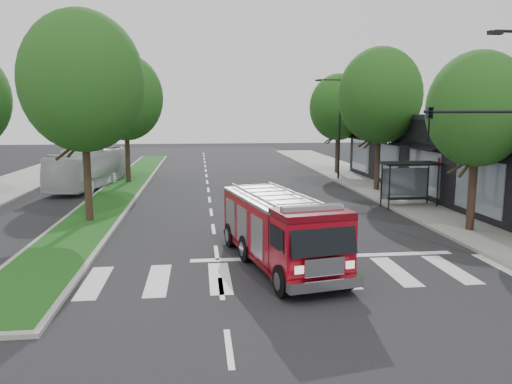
{
  "coord_description": "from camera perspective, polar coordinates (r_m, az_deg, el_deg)",
  "views": [
    {
      "loc": [
        -0.61,
        -18.76,
        5.37
      ],
      "look_at": [
        1.94,
        3.49,
        1.8
      ],
      "focal_mm": 35.0,
      "sensor_mm": 36.0,
      "label": 1
    }
  ],
  "objects": [
    {
      "name": "storefront_row",
      "position": [
        33.84,
        24.88,
        3.35
      ],
      "size": [
        8.0,
        30.0,
        5.0
      ],
      "primitive_type": "cube",
      "color": "black",
      "rests_on": "ground"
    },
    {
      "name": "city_bus",
      "position": [
        37.96,
        -18.53,
        2.6
      ],
      "size": [
        4.04,
        10.41,
        2.83
      ],
      "primitive_type": "imported",
      "rotation": [
        0.0,
        0.0,
        -0.17
      ],
      "color": "silver",
      "rests_on": "ground"
    },
    {
      "name": "sidewalk_right",
      "position": [
        32.04,
        17.71,
        -0.89
      ],
      "size": [
        5.0,
        80.0,
        0.15
      ],
      "primitive_type": "cube",
      "color": "gray",
      "rests_on": "ground"
    },
    {
      "name": "tree_right_far",
      "position": [
        44.44,
        9.4,
        9.54
      ],
      "size": [
        5.0,
        5.0,
        8.73
      ],
      "color": "black",
      "rests_on": "ground"
    },
    {
      "name": "tree_right_near",
      "position": [
        24.03,
        24.0,
        8.61
      ],
      "size": [
        4.4,
        4.4,
        8.05
      ],
      "color": "black",
      "rests_on": "ground"
    },
    {
      "name": "streetlight_right_far",
      "position": [
        40.29,
        9.32,
        7.67
      ],
      "size": [
        2.11,
        0.2,
        8.0
      ],
      "color": "black",
      "rests_on": "ground"
    },
    {
      "name": "ground",
      "position": [
        19.52,
        -4.54,
        -6.94
      ],
      "size": [
        140.0,
        140.0,
        0.0
      ],
      "primitive_type": "plane",
      "color": "black",
      "rests_on": "ground"
    },
    {
      "name": "tree_right_mid",
      "position": [
        34.94,
        13.98,
        10.63
      ],
      "size": [
        5.6,
        5.6,
        9.72
      ],
      "color": "black",
      "rests_on": "ground"
    },
    {
      "name": "tree_median_near",
      "position": [
        25.38,
        -19.22,
        11.82
      ],
      "size": [
        5.8,
        5.8,
        10.16
      ],
      "color": "black",
      "rests_on": "ground"
    },
    {
      "name": "bus_shelter",
      "position": [
        29.57,
        17.05,
        2.19
      ],
      "size": [
        3.2,
        1.6,
        2.61
      ],
      "color": "black",
      "rests_on": "ground"
    },
    {
      "name": "fire_engine",
      "position": [
        17.65,
        2.76,
        -4.39
      ],
      "size": [
        3.71,
        7.92,
        2.65
      ],
      "rotation": [
        0.0,
        0.0,
        0.2
      ],
      "color": "#58040C",
      "rests_on": "ground"
    },
    {
      "name": "tree_median_far",
      "position": [
        39.15,
        -14.71,
        10.4
      ],
      "size": [
        5.6,
        5.6,
        9.72
      ],
      "color": "black",
      "rests_on": "ground"
    },
    {
      "name": "median",
      "position": [
        37.53,
        -14.74,
        0.65
      ],
      "size": [
        3.0,
        50.0,
        0.15
      ],
      "color": "gray",
      "rests_on": "ground"
    }
  ]
}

